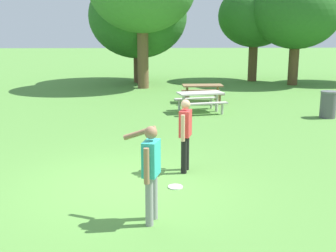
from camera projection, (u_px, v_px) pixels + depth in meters
name	position (u px, v px, depth m)	size (l,w,h in m)	color
ground_plane	(126.00, 185.00, 8.80)	(120.00, 120.00, 0.00)	#568E3D
person_thrower	(150.00, 167.00, 6.92)	(0.64, 0.75, 1.64)	gray
person_catcher	(185.00, 131.00, 9.42)	(0.32, 0.59, 1.64)	black
frisbee	(175.00, 187.00, 8.66)	(0.30, 0.30, 0.03)	white
picnic_table_near	(200.00, 98.00, 16.20)	(1.97, 1.75, 0.77)	beige
picnic_table_far	(202.00, 90.00, 18.33)	(1.73, 1.45, 0.77)	olive
trash_can_beside_table	(328.00, 104.00, 15.26)	(0.59, 0.59, 0.96)	#515156
tree_tall_left	(138.00, 16.00, 24.49)	(5.63, 5.63, 6.18)	brown
tree_broad_center	(140.00, 11.00, 23.88)	(4.60, 4.60, 6.02)	#4C3823
tree_slender_mid	(255.00, 16.00, 25.02)	(4.27, 4.27, 5.64)	brown
tree_back_left	(297.00, 11.00, 23.24)	(4.82, 4.82, 6.09)	brown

